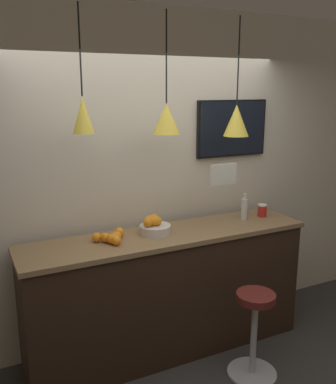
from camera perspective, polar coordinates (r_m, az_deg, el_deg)
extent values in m
cube|color=beige|center=(3.77, -2.63, 1.65)|extent=(8.00, 0.06, 2.90)
cube|color=black|center=(3.75, 0.00, -13.58)|extent=(2.39, 0.52, 1.03)
cube|color=olive|center=(3.54, 0.00, -5.83)|extent=(2.43, 0.56, 0.04)
cylinder|color=#B7B7BC|center=(3.79, 11.11, -22.56)|extent=(0.39, 0.39, 0.02)
cylinder|color=#B7B7BC|center=(3.61, 11.36, -18.43)|extent=(0.05, 0.05, 0.63)
cylinder|color=#5B1E19|center=(3.44, 11.63, -13.58)|extent=(0.30, 0.30, 0.06)
cylinder|color=beige|center=(3.51, -1.70, -5.00)|extent=(0.25, 0.25, 0.07)
sphere|color=orange|center=(3.45, -2.69, -4.09)|extent=(0.07, 0.07, 0.07)
sphere|color=orange|center=(3.49, -1.44, -3.88)|extent=(0.07, 0.07, 0.07)
sphere|color=orange|center=(3.48, -1.92, -3.89)|extent=(0.08, 0.08, 0.08)
sphere|color=orange|center=(3.52, -1.90, -3.63)|extent=(0.09, 0.09, 0.09)
sphere|color=orange|center=(3.48, -2.43, -3.82)|extent=(0.09, 0.09, 0.09)
sphere|color=orange|center=(3.31, -7.04, -6.31)|extent=(0.07, 0.07, 0.07)
sphere|color=orange|center=(3.37, -9.50, -5.99)|extent=(0.08, 0.08, 0.08)
sphere|color=orange|center=(3.45, -6.55, -5.39)|extent=(0.08, 0.08, 0.08)
sphere|color=orange|center=(3.32, -7.53, -6.18)|extent=(0.08, 0.08, 0.08)
sphere|color=orange|center=(3.35, -6.92, -5.95)|extent=(0.08, 0.08, 0.08)
sphere|color=orange|center=(3.28, -6.92, -6.47)|extent=(0.07, 0.07, 0.07)
sphere|color=orange|center=(3.35, -8.32, -6.03)|extent=(0.08, 0.08, 0.08)
cylinder|color=silver|center=(3.93, 10.15, -2.25)|extent=(0.06, 0.06, 0.19)
cylinder|color=silver|center=(3.90, 10.23, -0.55)|extent=(0.03, 0.03, 0.05)
cylinder|color=red|center=(4.07, 12.46, -2.49)|extent=(0.08, 0.08, 0.10)
cylinder|color=white|center=(4.05, 12.50, -1.72)|extent=(0.08, 0.08, 0.01)
cylinder|color=black|center=(3.13, -11.66, 18.09)|extent=(0.01, 0.01, 0.62)
cone|color=yellow|center=(3.13, -11.27, 10.04)|extent=(0.15, 0.15, 0.26)
sphere|color=#F9EFCC|center=(3.14, -11.18, 8.02)|extent=(0.04, 0.04, 0.04)
cylinder|color=black|center=(3.37, -0.22, 17.53)|extent=(0.01, 0.01, 0.68)
cone|color=yellow|center=(3.37, -0.21, 9.74)|extent=(0.22, 0.22, 0.24)
sphere|color=#F9EFCC|center=(3.37, -0.21, 8.09)|extent=(0.04, 0.04, 0.04)
cylinder|color=black|center=(3.70, 9.39, 16.86)|extent=(0.01, 0.01, 0.70)
cone|color=yellow|center=(3.71, 9.09, 9.41)|extent=(0.22, 0.22, 0.27)
sphere|color=#F9EFCC|center=(3.72, 9.03, 7.68)|extent=(0.04, 0.04, 0.04)
cube|color=black|center=(4.07, 8.50, 8.40)|extent=(0.74, 0.04, 0.52)
cube|color=black|center=(4.05, 8.66, 8.37)|extent=(0.71, 0.01, 0.49)
cube|color=white|center=(3.43, 7.42, 2.34)|extent=(0.24, 0.01, 0.17)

